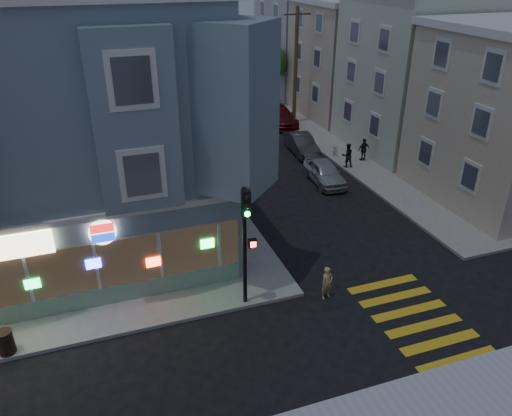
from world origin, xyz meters
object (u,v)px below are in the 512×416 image
street_tree_near (271,62)px  utility_pole (296,65)px  pedestrian_b (364,149)px  parked_car_c (279,115)px  street_tree_far (243,49)px  pedestrian_a (347,155)px  parked_car_a (325,172)px  fire_hydrant (335,150)px  parked_car_b (302,144)px  parked_car_d (231,99)px  traffic_signal (246,229)px  running_child (327,283)px  trash_can (5,342)px

street_tree_near → utility_pole: bearing=-91.9°
pedestrian_b → parked_car_c: size_ratio=0.29×
pedestrian_b → street_tree_far: bearing=-94.8°
pedestrian_a → parked_car_a: (-2.38, -1.54, -0.26)m
fire_hydrant → pedestrian_a: bearing=-95.8°
pedestrian_b → parked_car_c: (-2.22, 9.82, -0.15)m
street_tree_far → parked_car_b: street_tree_far is taller
utility_pole → parked_car_d: size_ratio=1.67×
street_tree_far → fire_hydrant: size_ratio=6.72×
pedestrian_a → pedestrian_b: bearing=-148.9°
parked_car_b → parked_car_d: parked_car_d is taller
parked_car_d → fire_hydrant: size_ratio=6.84×
street_tree_far → parked_car_d: bearing=-116.1°
parked_car_a → street_tree_far: bearing=86.5°
traffic_signal → fire_hydrant: traffic_signal is taller
traffic_signal → street_tree_near: bearing=74.2°
utility_pole → street_tree_far: (0.20, 14.00, -0.86)m
street_tree_far → parked_car_d: street_tree_far is taller
parked_car_c → running_child: bearing=-103.9°
pedestrian_a → parked_car_d: bearing=-73.0°
fire_hydrant → street_tree_near: bearing=87.2°
parked_car_a → traffic_signal: bearing=-126.2°
parked_car_b → street_tree_far: bearing=87.5°
parked_car_b → running_child: bearing=-106.2°
street_tree_far → pedestrian_b: size_ratio=3.50×
trash_can → parked_car_d: bearing=59.5°
pedestrian_b → parked_car_d: size_ratio=0.28×
street_tree_far → pedestrian_a: size_ratio=3.35×
running_child → parked_car_c: parked_car_c is taller
parked_car_c → traffic_signal: 24.37m
pedestrian_b → parked_car_d: pedestrian_b is taller
trash_can → utility_pole: bearing=47.2°
traffic_signal → trash_can: 9.17m
street_tree_near → trash_can: 34.51m
utility_pole → street_tree_far: bearing=89.2°
utility_pole → street_tree_near: (0.20, 6.00, -0.86)m
pedestrian_a → parked_car_c: bearing=-78.7°
pedestrian_a → parked_car_d: pedestrian_a is taller
street_tree_near → pedestrian_b: bearing=-87.3°
running_child → parked_car_b: running_child is taller
street_tree_near → parked_car_b: 13.33m
pedestrian_b → trash_can: (-21.03, -12.05, -0.31)m
pedestrian_b → fire_hydrant: size_ratio=1.92×
running_child → parked_car_c: (6.88, 22.53, 0.05)m
pedestrian_b → parked_car_b: bearing=-49.3°
pedestrian_a → utility_pole: bearing=-85.9°
street_tree_near → fire_hydrant: (-0.69, -14.31, -3.37)m
parked_car_a → parked_car_d: (-0.32, 18.53, 0.06)m
parked_car_d → street_tree_far: bearing=69.2°
utility_pole → parked_car_d: utility_pole is taller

